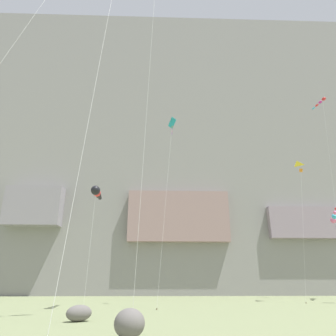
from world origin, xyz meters
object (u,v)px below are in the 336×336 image
Objects in this scene: boulder_foreground_right at (129,323)px; kite_windsock_near_cliff at (321,103)px; boulder_mid_field at (79,313)px; kite_windsock_low_right at (97,193)px; kite_delta_high_left at (305,171)px; kite_windsock_front_field at (334,217)px; kite_diamond_upper_right at (171,133)px.

kite_windsock_near_cliff is (27.57, 29.56, 29.17)m from boulder_foreground_right.
boulder_foreground_right is at bearing -60.31° from boulder_mid_field.
boulder_foreground_right is at bearing -72.35° from kite_windsock_low_right.
kite_windsock_near_cliff reaches higher than boulder_mid_field.
kite_windsock_near_cliff reaches higher than kite_delta_high_left.
boulder_foreground_right is 0.12× the size of kite_windsock_front_field.
boulder_mid_field is at bearing 119.69° from boulder_foreground_right.
kite_windsock_low_right is at bearing -155.85° from kite_windsock_front_field.
boulder_foreground_right is 0.05× the size of kite_windsock_near_cliff.
kite_delta_high_left reaches higher than kite_windsock_low_right.
kite_windsock_near_cliff reaches higher than kite_windsock_low_right.
boulder_mid_field is 0.11× the size of kite_delta_high_left.
kite_windsock_near_cliff is at bearing 24.94° from kite_diamond_upper_right.
kite_windsock_low_right is at bearing -155.00° from kite_diamond_upper_right.
kite_windsock_front_field is at bearing 23.89° from kite_diamond_upper_right.
boulder_mid_field is 32.08m from kite_delta_high_left.
kite_delta_high_left is at bearing -139.22° from kite_windsock_near_cliff.
kite_windsock_low_right is (-32.21, -14.99, -19.81)m from kite_windsock_near_cliff.
kite_windsock_front_field is at bearing 47.84° from boulder_foreground_right.
kite_windsock_front_field is at bearing 37.77° from boulder_mid_field.
kite_windsock_low_right is (-30.03, -13.47, -0.62)m from kite_windsock_front_field.
kite_delta_high_left is (19.58, 22.67, 14.74)m from boulder_foreground_right.
kite_windsock_front_field is (-2.18, -1.52, -19.19)m from kite_windsock_near_cliff.
kite_diamond_upper_right reaches higher than boulder_foreground_right.
kite_diamond_upper_right is (5.79, 12.09, 17.45)m from boulder_mid_field.
kite_windsock_near_cliff is 30.09m from kite_diamond_upper_right.
kite_windsock_front_field is (22.91, 10.15, -7.36)m from kite_diamond_upper_right.
kite_delta_high_left is at bearing 36.39° from boulder_mid_field.
kite_windsock_near_cliff is 40.67m from kite_windsock_low_right.
kite_windsock_near_cliff is 17.88m from kite_delta_high_left.
boulder_foreground_right is at bearing -133.00° from kite_windsock_near_cliff.
kite_windsock_near_cliff reaches higher than boulder_foreground_right.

